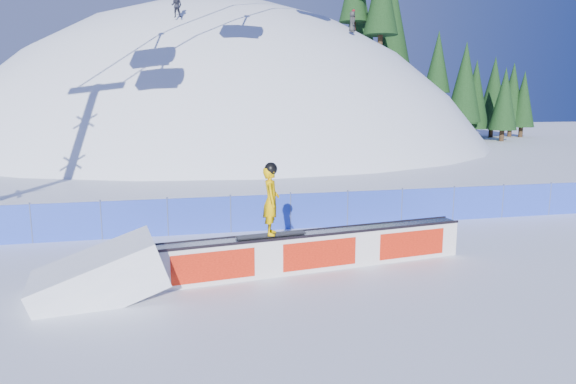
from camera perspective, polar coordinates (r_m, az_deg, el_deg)
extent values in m
plane|color=white|center=(13.42, 8.85, -8.47)|extent=(160.00, 160.00, 0.00)
sphere|color=silver|center=(58.42, -7.14, -12.38)|extent=(64.00, 64.00, 64.00)
cylinder|color=#312113|center=(52.47, 7.40, 17.99)|extent=(0.50, 0.50, 1.40)
cylinder|color=#312113|center=(52.48, 9.26, 17.02)|extent=(0.50, 0.50, 1.40)
cylinder|color=#312113|center=(53.86, 11.88, 15.12)|extent=(0.50, 0.50, 1.40)
cylinder|color=#312113|center=(58.04, 12.89, 13.19)|extent=(0.50, 0.50, 1.40)
cone|color=black|center=(58.50, 13.07, 17.74)|extent=(3.57, 3.57, 8.11)
cylinder|color=#312113|center=(54.95, 14.38, 12.91)|extent=(0.50, 0.50, 1.40)
cone|color=black|center=(55.45, 14.62, 18.02)|extent=(3.82, 3.82, 8.69)
cylinder|color=#312113|center=(60.20, 15.95, 9.44)|extent=(0.50, 0.50, 1.40)
cone|color=black|center=(60.43, 16.21, 14.72)|extent=(4.37, 4.37, 9.93)
cylinder|color=#312113|center=(57.12, 17.50, 9.06)|extent=(0.50, 0.50, 1.40)
cone|color=black|center=(57.31, 17.78, 14.30)|extent=(4.09, 4.09, 9.29)
cylinder|color=#312113|center=(59.62, 19.62, 6.00)|extent=(0.50, 0.50, 1.40)
cone|color=black|center=(59.52, 19.91, 10.83)|extent=(3.90, 3.90, 8.86)
cylinder|color=#312113|center=(59.70, 18.97, 6.04)|extent=(0.50, 0.50, 1.40)
cone|color=black|center=(59.58, 19.19, 9.75)|extent=(2.88, 2.88, 6.54)
cylinder|color=#312113|center=(66.55, 18.38, 6.44)|extent=(0.50, 0.50, 1.40)
cone|color=black|center=(66.45, 18.60, 10.43)|extent=(3.56, 3.56, 8.10)
cylinder|color=#312113|center=(63.78, 21.21, 6.13)|extent=(0.50, 0.50, 1.40)
cone|color=black|center=(63.69, 21.48, 10.38)|extent=(3.64, 3.64, 8.26)
cylinder|color=#312113|center=(68.48, 21.88, 6.31)|extent=(0.50, 0.50, 1.40)
cone|color=black|center=(68.39, 22.09, 9.53)|extent=(2.86, 2.86, 6.50)
cylinder|color=#312113|center=(63.69, 24.94, 5.87)|extent=(0.50, 0.50, 1.40)
cone|color=black|center=(63.59, 25.21, 9.39)|extent=(2.92, 2.92, 6.64)
cylinder|color=#312113|center=(70.93, 23.91, 6.28)|extent=(0.50, 0.50, 1.40)
cone|color=black|center=(70.83, 24.13, 9.35)|extent=(2.83, 2.83, 6.42)
cube|color=#2541B9|center=(17.37, 3.51, -2.03)|extent=(22.00, 0.03, 1.20)
cylinder|color=#3D486E|center=(17.25, -26.64, -3.02)|extent=(0.05, 0.05, 1.30)
cylinder|color=#3D486E|center=(16.86, -20.04, -2.83)|extent=(0.05, 0.05, 1.30)
cylinder|color=#3D486E|center=(16.71, -13.22, -2.60)|extent=(0.05, 0.05, 1.30)
cylinder|color=#3D486E|center=(16.80, -6.39, -2.32)|extent=(0.05, 0.05, 1.30)
cylinder|color=#3D486E|center=(17.12, 0.29, -2.02)|extent=(0.05, 0.05, 1.30)
cylinder|color=#3D486E|center=(17.66, 6.63, -1.71)|extent=(0.05, 0.05, 1.30)
cylinder|color=#3D486E|center=(18.41, 12.52, -1.41)|extent=(0.05, 0.05, 1.30)
cylinder|color=#3D486E|center=(19.33, 17.90, -1.12)|extent=(0.05, 0.05, 1.30)
cylinder|color=#3D486E|center=(20.41, 22.75, -0.84)|extent=(0.05, 0.05, 1.30)
cylinder|color=#3D486E|center=(21.62, 27.09, -0.59)|extent=(0.05, 0.05, 1.30)
cube|color=silver|center=(13.15, 3.12, -6.61)|extent=(8.29, 1.67, 0.93)
cube|color=gray|center=(13.02, 3.14, -4.55)|extent=(8.21, 1.68, 0.04)
cube|color=black|center=(12.77, 3.63, -4.80)|extent=(8.22, 1.19, 0.06)
cube|color=black|center=(13.26, 2.66, -4.23)|extent=(8.22, 1.19, 0.06)
cube|color=red|center=(12.91, 3.60, -6.93)|extent=(7.81, 1.12, 0.70)
cube|color=red|center=(13.39, 2.65, -6.30)|extent=(7.81, 1.12, 0.70)
cube|color=black|center=(12.58, -1.87, -4.78)|extent=(1.75, 0.55, 0.03)
imported|color=#E9B100|center=(12.39, -1.90, -0.98)|extent=(0.51, 0.67, 1.67)
sphere|color=black|center=(12.27, -1.92, 2.60)|extent=(0.31, 0.31, 0.31)
imported|color=black|center=(39.69, -12.27, 19.58)|extent=(0.98, 0.88, 1.65)
imported|color=#AF1930|center=(46.33, 7.25, 18.51)|extent=(0.74, 1.05, 1.65)
imported|color=#2A2A2A|center=(44.31, 7.15, 18.26)|extent=(0.75, 0.93, 1.65)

